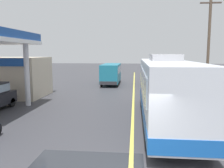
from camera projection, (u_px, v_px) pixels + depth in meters
The scene contains 6 objects.
ground at pixel (134, 87), 26.42m from camera, with size 120.00×120.00×0.00m, color #38383D.
lane_divider_stripe at pixel (134, 94), 21.49m from camera, with size 0.16×50.00×0.01m, color #D8CC4C.
coach_bus_main at pixel (166, 91), 12.69m from camera, with size 2.60×11.04×3.69m.
minibus_opposing_lane at pixel (111, 72), 28.21m from camera, with size 2.04×6.13×2.44m.
car_trailing_behind_bus at pixel (153, 76), 28.53m from camera, with size 1.70×4.20×1.82m.
utility_pole_roadside at pixel (209, 44), 20.74m from camera, with size 1.80×0.24×8.67m.
Camera 1 is at (0.09, -6.27, 3.75)m, focal length 37.70 mm.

